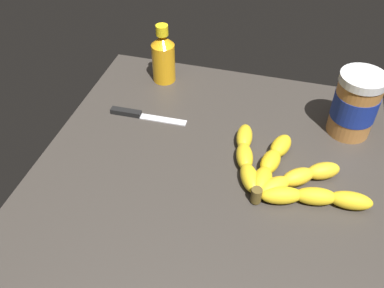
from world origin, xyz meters
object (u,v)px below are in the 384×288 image
banana_bunch (282,173)px  butter_knife (141,115)px  honey_bottle (163,57)px  peanut_butter_jar (355,104)px

banana_bunch → butter_knife: size_ratio=1.55×
banana_bunch → honey_bottle: bearing=-129.5°
banana_bunch → peanut_butter_jar: size_ratio=1.91×
butter_knife → honey_bottle: bearing=178.5°
peanut_butter_jar → honey_bottle: bearing=-100.5°
banana_bunch → peanut_butter_jar: peanut_butter_jar is taller
honey_bottle → butter_knife: 16.65cm
honey_bottle → butter_knife: bearing=-1.5°
banana_bunch → butter_knife: (-10.83, -32.41, -1.20)cm
peanut_butter_jar → butter_knife: peanut_butter_jar is taller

